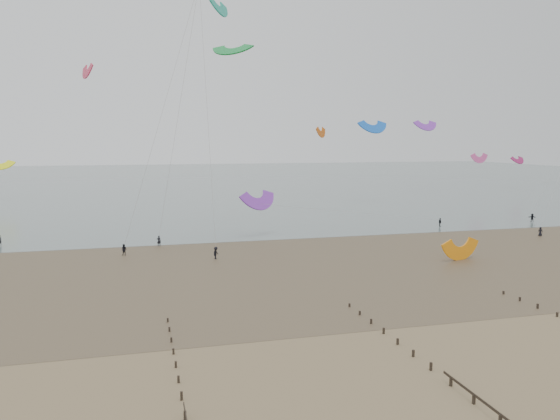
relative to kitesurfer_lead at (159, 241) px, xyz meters
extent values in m
plane|color=brown|center=(13.28, -49.55, -0.84)|extent=(500.00, 500.00, 0.00)
plane|color=#475654|center=(13.28, 150.45, -0.81)|extent=(500.00, 500.00, 0.00)
plane|color=#473A28|center=(13.28, -14.55, -0.82)|extent=(500.00, 500.00, 0.00)
ellipsoid|color=slate|center=(-4.72, -27.55, -0.83)|extent=(23.60, 14.36, 0.01)
ellipsoid|color=slate|center=(25.28, -11.55, -0.83)|extent=(33.64, 18.32, 0.01)
ellipsoid|color=slate|center=(58.28, -19.55, -0.83)|extent=(19.65, 13.67, 0.01)
cube|color=black|center=(-0.72, -55.97, -0.56)|extent=(0.16, 0.16, 0.65)
cube|color=black|center=(-0.72, -53.34, -0.58)|extent=(0.16, 0.16, 0.62)
cube|color=black|center=(-0.72, -50.71, -0.59)|extent=(0.16, 0.16, 0.59)
cube|color=black|center=(-0.72, -48.08, -0.61)|extent=(0.16, 0.16, 0.57)
cube|color=black|center=(-0.72, -45.45, -0.62)|extent=(0.16, 0.16, 0.54)
cube|color=black|center=(-0.72, -42.81, -0.64)|extent=(0.16, 0.16, 0.51)
cube|color=black|center=(-0.72, -40.18, -0.65)|extent=(0.16, 0.16, 0.48)
cube|color=black|center=(-0.72, -37.55, -0.66)|extent=(0.16, 0.16, 0.45)
cube|color=black|center=(17.28, -61.24, -0.53)|extent=(0.16, 0.16, 0.71)
cube|color=black|center=(17.28, -58.60, -0.55)|extent=(0.16, 0.16, 0.68)
cube|color=black|center=(17.28, -55.97, -0.56)|extent=(0.16, 0.16, 0.65)
cube|color=black|center=(17.28, -53.34, -0.58)|extent=(0.16, 0.16, 0.62)
cube|color=black|center=(17.28, -50.71, -0.59)|extent=(0.16, 0.16, 0.59)
cube|color=black|center=(17.28, -48.08, -0.61)|extent=(0.16, 0.16, 0.57)
cube|color=black|center=(17.28, -45.45, -0.62)|extent=(0.16, 0.16, 0.54)
cube|color=black|center=(17.28, -42.81, -0.64)|extent=(0.16, 0.16, 0.51)
cube|color=black|center=(17.28, -40.18, -0.65)|extent=(0.16, 0.16, 0.48)
cube|color=black|center=(17.28, -37.55, -0.66)|extent=(0.16, 0.16, 0.45)
cube|color=black|center=(35.28, -45.45, -0.62)|extent=(0.16, 0.16, 0.54)
cube|color=black|center=(35.28, -42.81, -0.64)|extent=(0.16, 0.16, 0.51)
cube|color=black|center=(35.28, -40.18, -0.65)|extent=(0.16, 0.16, 0.48)
cube|color=black|center=(35.28, -37.55, -0.66)|extent=(0.16, 0.16, 0.45)
imported|color=black|center=(0.00, 0.00, 0.00)|extent=(0.69, 0.53, 1.68)
imported|color=black|center=(65.14, -7.70, -0.02)|extent=(0.95, 0.90, 1.63)
imported|color=black|center=(75.54, 7.04, 0.03)|extent=(1.70, 1.00, 1.75)
imported|color=black|center=(-5.20, -5.96, 0.00)|extent=(1.00, 0.89, 1.69)
imported|color=black|center=(53.87, 6.38, -0.01)|extent=(0.50, 1.01, 1.66)
imported|color=black|center=(7.40, -11.83, 0.05)|extent=(1.22, 1.32, 1.78)
imported|color=black|center=(-24.65, 7.16, -0.01)|extent=(0.72, 0.70, 1.67)
camera|label=1|loc=(-3.06, -87.30, 15.87)|focal=35.00mm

